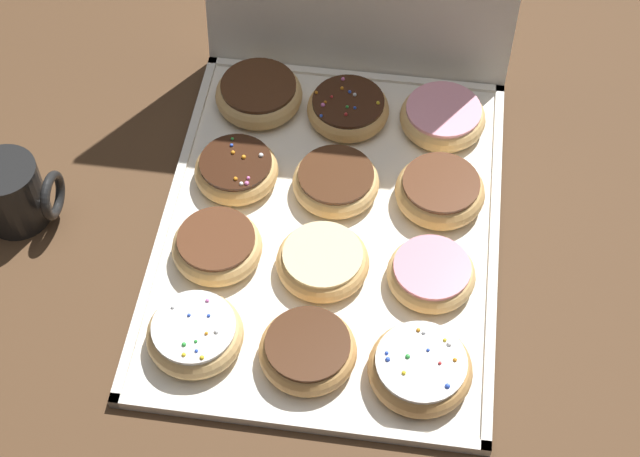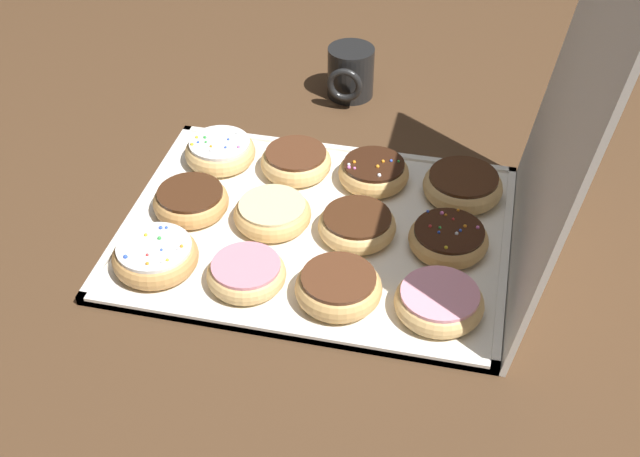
# 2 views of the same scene
# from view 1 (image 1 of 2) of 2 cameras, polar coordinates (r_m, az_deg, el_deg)

# --- Properties ---
(ground_plane) EXTENTS (3.00, 3.00, 0.00)m
(ground_plane) POSITION_cam_1_polar(r_m,az_deg,el_deg) (1.25, 0.57, -0.19)
(ground_plane) COLOR #4C331E
(donut_box) EXTENTS (0.43, 0.56, 0.01)m
(donut_box) POSITION_cam_1_polar(r_m,az_deg,el_deg) (1.24, 0.57, -0.05)
(donut_box) COLOR silver
(donut_box) RESTS_ON ground
(sprinkle_donut_0) EXTENTS (0.11, 0.11, 0.04)m
(sprinkle_donut_0) POSITION_cam_1_polar(r_m,az_deg,el_deg) (1.14, -7.39, -6.19)
(sprinkle_donut_0) COLOR #E5B770
(sprinkle_donut_0) RESTS_ON donut_box
(chocolate_frosted_donut_1) EXTENTS (0.11, 0.11, 0.04)m
(chocolate_frosted_donut_1) POSITION_cam_1_polar(r_m,az_deg,el_deg) (1.12, -0.87, -7.18)
(chocolate_frosted_donut_1) COLOR tan
(chocolate_frosted_donut_1) RESTS_ON donut_box
(sprinkle_donut_2) EXTENTS (0.12, 0.12, 0.04)m
(sprinkle_donut_2) POSITION_cam_1_polar(r_m,az_deg,el_deg) (1.11, 5.93, -8.21)
(sprinkle_donut_2) COLOR tan
(sprinkle_donut_2) RESTS_ON donut_box
(chocolate_frosted_donut_3) EXTENTS (0.11, 0.11, 0.04)m
(chocolate_frosted_donut_3) POSITION_cam_1_polar(r_m,az_deg,el_deg) (1.20, -6.09, -1.05)
(chocolate_frosted_donut_3) COLOR #E5B770
(chocolate_frosted_donut_3) RESTS_ON donut_box
(glazed_ring_donut_4) EXTENTS (0.12, 0.12, 0.04)m
(glazed_ring_donut_4) POSITION_cam_1_polar(r_m,az_deg,el_deg) (1.19, -0.04, -1.91)
(glazed_ring_donut_4) COLOR tan
(glazed_ring_donut_4) RESTS_ON donut_box
(pink_frosted_donut_5) EXTENTS (0.11, 0.11, 0.03)m
(pink_frosted_donut_5) POSITION_cam_1_polar(r_m,az_deg,el_deg) (1.18, 6.58, -2.66)
(pink_frosted_donut_5) COLOR #E5B770
(pink_frosted_donut_5) RESTS_ON donut_box
(sprinkle_donut_6) EXTENTS (0.11, 0.11, 0.04)m
(sprinkle_donut_6) POSITION_cam_1_polar(r_m,az_deg,el_deg) (1.28, -4.96, 3.48)
(sprinkle_donut_6) COLOR tan
(sprinkle_donut_6) RESTS_ON donut_box
(chocolate_frosted_donut_7) EXTENTS (0.11, 0.11, 0.04)m
(chocolate_frosted_donut_7) POSITION_cam_1_polar(r_m,az_deg,el_deg) (1.26, 0.88, 2.80)
(chocolate_frosted_donut_7) COLOR #E5B770
(chocolate_frosted_donut_7) RESTS_ON donut_box
(chocolate_frosted_donut_8) EXTENTS (0.12, 0.12, 0.04)m
(chocolate_frosted_donut_8) POSITION_cam_1_polar(r_m,az_deg,el_deg) (1.26, 7.10, 2.22)
(chocolate_frosted_donut_8) COLOR tan
(chocolate_frosted_donut_8) RESTS_ON donut_box
(chocolate_frosted_donut_9) EXTENTS (0.12, 0.12, 0.04)m
(chocolate_frosted_donut_9) POSITION_cam_1_polar(r_m,az_deg,el_deg) (1.37, -3.63, 7.94)
(chocolate_frosted_donut_9) COLOR #E5B770
(chocolate_frosted_donut_9) RESTS_ON donut_box
(sprinkle_donut_10) EXTENTS (0.11, 0.11, 0.04)m
(sprinkle_donut_10) POSITION_cam_1_polar(r_m,az_deg,el_deg) (1.35, 1.48, 7.12)
(sprinkle_donut_10) COLOR tan
(sprinkle_donut_10) RESTS_ON donut_box
(pink_frosted_donut_11) EXTENTS (0.12, 0.12, 0.04)m
(pink_frosted_donut_11) POSITION_cam_1_polar(r_m,az_deg,el_deg) (1.35, 7.26, 6.56)
(pink_frosted_donut_11) COLOR #E5B770
(pink_frosted_donut_11) RESTS_ON donut_box
(coffee_mug) EXTENTS (0.10, 0.08, 0.09)m
(coffee_mug) POSITION_cam_1_polar(r_m,az_deg,el_deg) (1.28, -17.65, 2.05)
(coffee_mug) COLOR black
(coffee_mug) RESTS_ON ground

